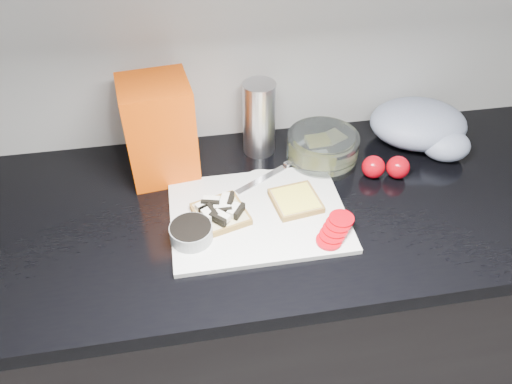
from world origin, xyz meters
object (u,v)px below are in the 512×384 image
(bread_bag, at_px, (159,130))
(steel_canister, at_px, (259,119))
(glass_bowl, at_px, (322,148))
(cutting_board, at_px, (258,215))

(bread_bag, xyz_separation_m, steel_canister, (0.25, 0.05, -0.03))
(glass_bowl, bearing_deg, cutting_board, -137.65)
(cutting_board, xyz_separation_m, steel_canister, (0.05, 0.25, 0.09))
(cutting_board, relative_size, bread_bag, 1.59)
(cutting_board, relative_size, glass_bowl, 2.17)
(cutting_board, height_order, glass_bowl, glass_bowl)
(cutting_board, distance_m, steel_canister, 0.27)
(glass_bowl, relative_size, steel_canister, 0.92)
(glass_bowl, distance_m, bread_bag, 0.42)
(bread_bag, relative_size, steel_canister, 1.26)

